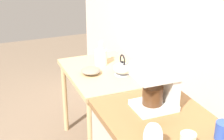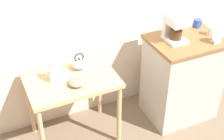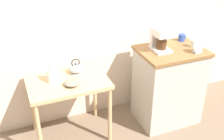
{
  "view_description": "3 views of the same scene",
  "coord_description": "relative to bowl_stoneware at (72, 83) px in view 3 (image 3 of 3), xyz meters",
  "views": [
    {
      "loc": [
        1.84,
        -0.84,
        1.84
      ],
      "look_at": [
        -0.15,
        -0.03,
        0.93
      ],
      "focal_mm": 54.84,
      "sensor_mm": 36.0,
      "label": 1
    },
    {
      "loc": [
        -1.25,
        -2.24,
        2.42
      ],
      "look_at": [
        -0.26,
        -0.07,
        0.81
      ],
      "focal_mm": 51.44,
      "sensor_mm": 36.0,
      "label": 2
    },
    {
      "loc": [
        -1.1,
        -2.41,
        2.2
      ],
      "look_at": [
        -0.15,
        -0.05,
        0.82
      ],
      "focal_mm": 44.86,
      "sensor_mm": 36.0,
      "label": 3
    }
  ],
  "objects": [
    {
      "name": "bowl_stoneware",
      "position": [
        0.0,
        0.0,
        0.0
      ],
      "size": [
        0.16,
        0.16,
        0.05
      ],
      "color": "gray",
      "rests_on": "wooden_table"
    },
    {
      "name": "glass_carafe_vase",
      "position": [
        -0.17,
        0.15,
        0.04
      ],
      "size": [
        0.11,
        0.11,
        0.21
      ],
      "color": "silver",
      "rests_on": "wooden_table"
    },
    {
      "name": "mug_small_cream",
      "position": [
        1.4,
        -0.03,
        0.22
      ],
      "size": [
        0.08,
        0.07,
        0.09
      ],
      "color": "beige",
      "rests_on": "kitchen_counter"
    },
    {
      "name": "kitchen_counter",
      "position": [
        1.14,
        -0.0,
        -0.29
      ],
      "size": [
        0.73,
        0.55,
        0.93
      ],
      "color": "#BCB7AD",
      "rests_on": "ground_plane"
    },
    {
      "name": "mug_blue",
      "position": [
        1.39,
        0.17,
        0.22
      ],
      "size": [
        0.08,
        0.08,
        0.09
      ],
      "color": "#2D4CAD",
      "rests_on": "kitchen_counter"
    },
    {
      "name": "coffee_maker",
      "position": [
        1.01,
        0.04,
        0.32
      ],
      "size": [
        0.18,
        0.22,
        0.26
      ],
      "color": "white",
      "rests_on": "kitchen_counter"
    },
    {
      "name": "ground_plane",
      "position": [
        0.58,
        0.04,
        -0.76
      ],
      "size": [
        8.0,
        8.0,
        0.0
      ],
      "primitive_type": "plane",
      "color": "#7A6651"
    },
    {
      "name": "back_wall",
      "position": [
        0.68,
        0.51,
        0.64
      ],
      "size": [
        4.4,
        0.1,
        2.8
      ],
      "primitive_type": "cube",
      "color": "beige",
      "rests_on": "ground_plane"
    },
    {
      "name": "table_clock",
      "position": [
        1.35,
        -0.18,
        0.23
      ],
      "size": [
        0.13,
        0.06,
        0.14
      ],
      "color": "#B2B5BA",
      "rests_on": "kitchen_counter"
    },
    {
      "name": "wooden_table",
      "position": [
        -0.02,
        0.11,
        -0.13
      ],
      "size": [
        0.83,
        0.57,
        0.73
      ],
      "color": "tan",
      "rests_on": "ground_plane"
    },
    {
      "name": "teakettle",
      "position": [
        0.11,
        0.23,
        0.03
      ],
      "size": [
        0.18,
        0.15,
        0.17
      ],
      "color": "#B2B5BA",
      "rests_on": "wooden_table"
    }
  ]
}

